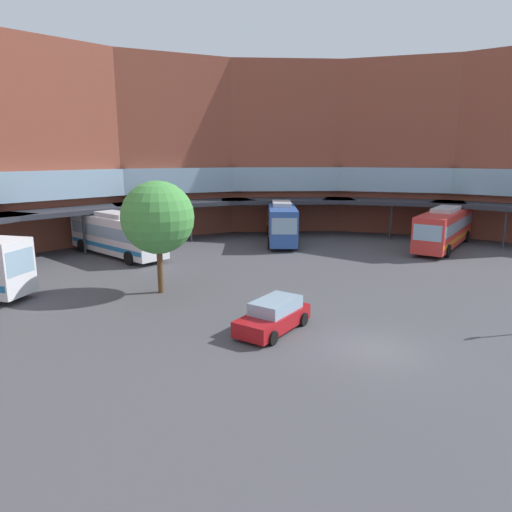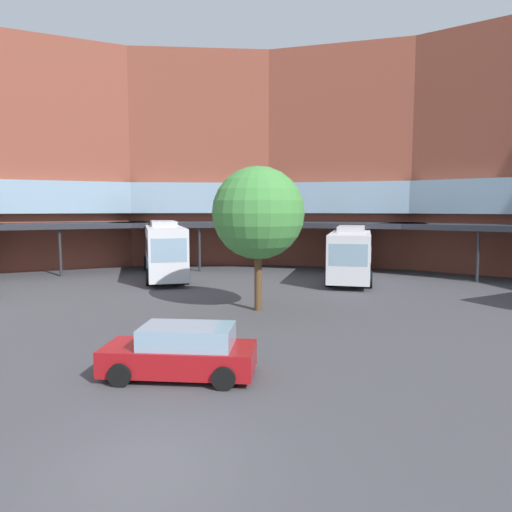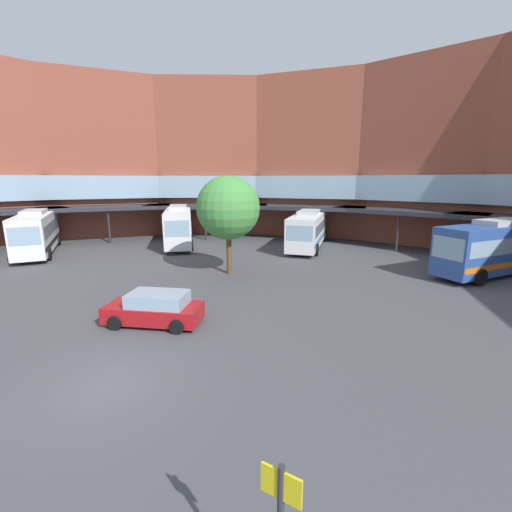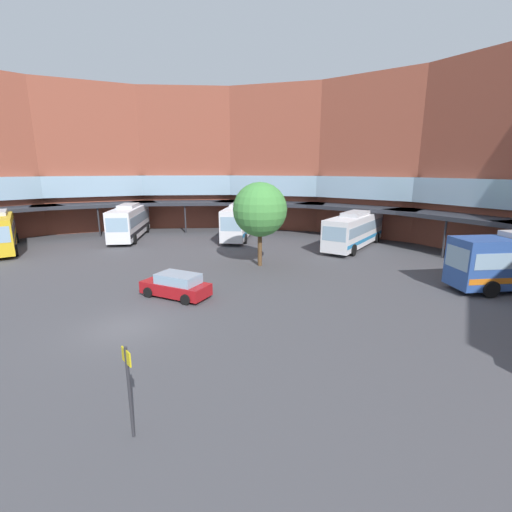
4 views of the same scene
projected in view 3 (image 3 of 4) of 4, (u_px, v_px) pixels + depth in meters
ground_plane at (108, 386)px, 11.25m from camera, size 119.31×119.31×0.00m
station_building at (281, 156)px, 29.01m from camera, size 76.43×41.07×18.01m
bus_0 at (37, 232)px, 31.10m from camera, size 9.16×9.57×3.95m
bus_1 at (308, 229)px, 33.88m from camera, size 3.27×10.94×3.67m
bus_3 at (498, 247)px, 24.03m from camera, size 9.23×9.08×3.93m
bus_5 at (179, 225)px, 35.64m from camera, size 7.87×11.17×4.00m
parked_car at (155, 309)px, 15.95m from camera, size 4.66×2.65×1.53m
plaza_tree at (228, 208)px, 23.72m from camera, size 4.41×4.41×6.90m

